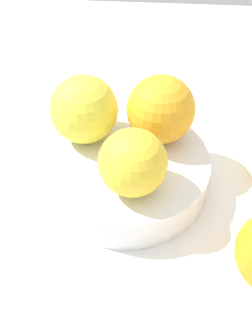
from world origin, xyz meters
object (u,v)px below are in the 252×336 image
Objects in this scene: orange_in_bowl_0 at (84,109)px; orange_in_bowl_1 at (161,110)px; fruit_bowl at (126,171)px; orange_in_bowl_2 at (133,163)px.

orange_in_bowl_0 is 9.03cm from orange_in_bowl_1.
fruit_bowl is 7.56cm from orange_in_bowl_2.
fruit_bowl is at bearing 48.01° from orange_in_bowl_1.
orange_in_bowl_2 is at bearing 128.24° from orange_in_bowl_0.
orange_in_bowl_1 reaches higher than fruit_bowl.
orange_in_bowl_2 is (-6.31, 8.00, -0.42)cm from orange_in_bowl_0.
orange_in_bowl_0 is at bearing -33.66° from fruit_bowl.
orange_in_bowl_0 is 10.20cm from orange_in_bowl_2.
orange_in_bowl_1 is at bearing -131.99° from fruit_bowl.
fruit_bowl is at bearing -76.78° from orange_in_bowl_2.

